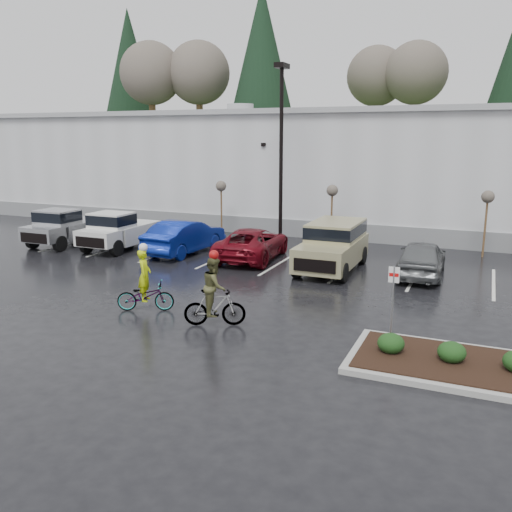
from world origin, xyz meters
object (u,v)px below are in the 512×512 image
at_px(sapling_west, 221,189).
at_px(cyclist_olive, 215,298).
at_px(pickup_silver, 70,226).
at_px(cyclist_hivis, 145,290).
at_px(lamppost, 281,136).
at_px(suv_tan, 332,247).
at_px(pickup_white, 123,229).
at_px(car_grey, 422,258).
at_px(car_red, 252,243).
at_px(car_blue, 185,236).
at_px(fire_lane_sign, 393,294).
at_px(sapling_mid, 332,194).
at_px(sapling_east, 488,200).

bearing_deg(sapling_west, cyclist_olive, -64.02).
xyz_separation_m(pickup_silver, cyclist_hivis, (10.30, -8.02, -0.27)).
xyz_separation_m(lamppost, suv_tan, (4.02, -4.35, -4.66)).
distance_m(pickup_white, car_grey, 14.88).
bearing_deg(car_red, sapling_west, -54.58).
distance_m(pickup_white, car_blue, 3.59).
distance_m(lamppost, suv_tan, 7.53).
xyz_separation_m(sapling_west, car_blue, (0.40, -4.80, -1.90)).
height_order(lamppost, sapling_west, lamppost).
bearing_deg(pickup_white, lamppost, 28.76).
bearing_deg(car_grey, cyclist_hivis, 44.90).
bearing_deg(fire_lane_sign, pickup_white, 152.33).
bearing_deg(car_grey, car_red, -3.11).
bearing_deg(cyclist_olive, car_blue, 11.61).
height_order(sapling_mid, cyclist_hivis, sapling_mid).
distance_m(sapling_mid, cyclist_hivis, 13.61).
bearing_deg(pickup_white, sapling_east, 16.05).
relative_size(sapling_east, car_blue, 0.64).
height_order(sapling_mid, car_blue, sapling_mid).
distance_m(pickup_silver, pickup_white, 3.29).
xyz_separation_m(fire_lane_sign, cyclist_olive, (-5.18, -0.78, -0.55)).
distance_m(sapling_west, cyclist_hivis, 13.88).
height_order(sapling_west, sapling_mid, same).
bearing_deg(car_blue, fire_lane_sign, 148.86).
bearing_deg(suv_tan, sapling_mid, 105.86).
bearing_deg(suv_tan, car_red, 170.52).
distance_m(car_blue, suv_tan, 7.65).
bearing_deg(fire_lane_sign, cyclist_olive, -171.49).
relative_size(sapling_east, pickup_silver, 0.62).
relative_size(sapling_mid, cyclist_olive, 1.35).
bearing_deg(fire_lane_sign, car_red, 133.91).
xyz_separation_m(lamppost, sapling_mid, (2.50, 1.00, -2.96)).
relative_size(sapling_west, car_grey, 0.72).
relative_size(car_grey, cyclist_hivis, 1.95).
relative_size(fire_lane_sign, pickup_silver, 0.42).
bearing_deg(cyclist_hivis, pickup_white, 16.48).
bearing_deg(sapling_mid, lamppost, -158.20).
height_order(sapling_west, pickup_white, sapling_west).
distance_m(fire_lane_sign, car_red, 11.30).
bearing_deg(pickup_white, suv_tan, -2.07).
xyz_separation_m(sapling_east, car_blue, (-13.60, -4.80, -1.90)).
bearing_deg(cyclist_hivis, fire_lane_sign, -111.09).
xyz_separation_m(car_grey, cyclist_hivis, (-7.87, -8.33, -0.05)).
height_order(fire_lane_sign, cyclist_olive, cyclist_olive).
relative_size(sapling_west, car_red, 0.60).
xyz_separation_m(lamppost, fire_lane_sign, (7.80, -11.80, -4.28)).
relative_size(lamppost, cyclist_olive, 3.90).
bearing_deg(lamppost, suv_tan, -47.26).
distance_m(pickup_silver, cyclist_hivis, 13.05).
xyz_separation_m(sapling_west, sapling_mid, (6.50, 0.00, 0.00)).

